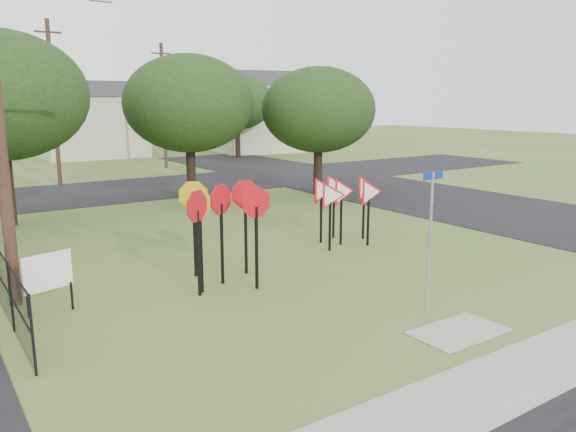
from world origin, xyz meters
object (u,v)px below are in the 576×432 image
(stop_sign_cluster, at_px, (219,211))
(info_board, at_px, (48,274))
(street_name_sign, at_px, (430,234))
(yield_sign_cluster, at_px, (344,194))

(stop_sign_cluster, relative_size, info_board, 1.89)
(street_name_sign, distance_m, info_board, 8.50)
(stop_sign_cluster, xyz_separation_m, info_board, (-4.10, 0.34, -1.01))
(yield_sign_cluster, height_order, info_board, yield_sign_cluster)
(stop_sign_cluster, height_order, yield_sign_cluster, stop_sign_cluster)
(yield_sign_cluster, bearing_deg, info_board, -172.69)
(street_name_sign, relative_size, yield_sign_cluster, 1.10)
(yield_sign_cluster, bearing_deg, street_name_sign, -112.34)
(info_board, bearing_deg, street_name_sign, -33.36)
(stop_sign_cluster, relative_size, yield_sign_cluster, 0.91)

